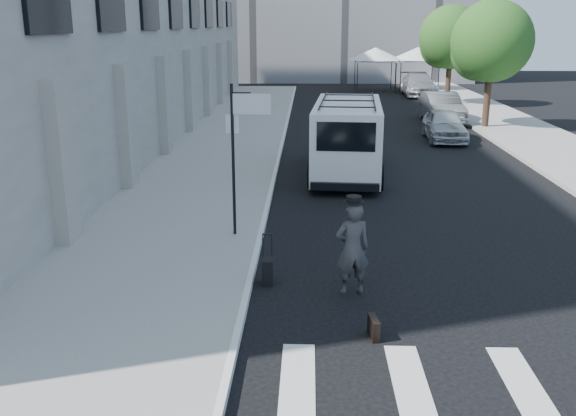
# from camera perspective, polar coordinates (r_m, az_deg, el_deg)

# --- Properties ---
(ground) EXTENTS (120.00, 120.00, 0.00)m
(ground) POSITION_cam_1_polar(r_m,az_deg,el_deg) (12.19, 5.89, -7.86)
(ground) COLOR black
(ground) RESTS_ON ground
(sidewalk_left) EXTENTS (4.50, 48.00, 0.15)m
(sidewalk_left) POSITION_cam_1_polar(r_m,az_deg,el_deg) (27.75, -5.14, 5.97)
(sidewalk_left) COLOR gray
(sidewalk_left) RESTS_ON ground
(sidewalk_right) EXTENTS (4.00, 56.00, 0.15)m
(sidewalk_right) POSITION_cam_1_polar(r_m,az_deg,el_deg) (33.00, 19.44, 6.74)
(sidewalk_right) COLOR gray
(sidewalk_right) RESTS_ON ground
(sign_pole) EXTENTS (1.03, 0.07, 3.50)m
(sign_pole) POSITION_cam_1_polar(r_m,az_deg,el_deg) (14.57, -4.04, 7.07)
(sign_pole) COLOR black
(sign_pole) RESTS_ON sidewalk_left
(tree_near) EXTENTS (3.80, 3.83, 6.03)m
(tree_near) POSITION_cam_1_polar(r_m,az_deg,el_deg) (32.37, 17.41, 13.71)
(tree_near) COLOR black
(tree_near) RESTS_ON ground
(tree_far) EXTENTS (3.80, 3.83, 6.03)m
(tree_far) POSITION_cam_1_polar(r_m,az_deg,el_deg) (41.13, 14.10, 14.32)
(tree_far) COLOR black
(tree_far) RESTS_ON ground
(tent_left) EXTENTS (4.00, 4.00, 3.20)m
(tent_left) POSITION_cam_1_polar(r_m,az_deg,el_deg) (49.40, 7.79, 13.40)
(tent_left) COLOR black
(tent_left) RESTS_ON ground
(tent_right) EXTENTS (4.00, 4.00, 3.20)m
(tent_right) POSITION_cam_1_polar(r_m,az_deg,el_deg) (50.31, 11.46, 13.28)
(tent_right) COLOR black
(tent_right) RESTS_ON ground
(businessman) EXTENTS (0.72, 0.55, 1.79)m
(businessman) POSITION_cam_1_polar(r_m,az_deg,el_deg) (12.01, 5.75, -3.62)
(businessman) COLOR #39383B
(businessman) RESTS_ON ground
(briefcase) EXTENTS (0.17, 0.45, 0.34)m
(briefcase) POSITION_cam_1_polar(r_m,az_deg,el_deg) (10.69, 7.62, -10.50)
(briefcase) COLOR black
(briefcase) RESTS_ON ground
(suitcase) EXTENTS (0.24, 0.36, 0.99)m
(suitcase) POSITION_cam_1_polar(r_m,az_deg,el_deg) (12.62, -1.85, -5.61)
(suitcase) COLOR black
(suitcase) RESTS_ON ground
(cargo_van) EXTENTS (2.64, 6.59, 2.42)m
(cargo_van) POSITION_cam_1_polar(r_m,az_deg,el_deg) (21.68, 5.30, 6.27)
(cargo_van) COLOR white
(cargo_van) RESTS_ON ground
(parked_car_a) EXTENTS (1.76, 4.06, 1.36)m
(parked_car_a) POSITION_cam_1_polar(r_m,az_deg,el_deg) (28.85, 13.74, 7.19)
(parked_car_a) COLOR #B5B9BE
(parked_car_a) RESTS_ON ground
(parked_car_b) EXTENTS (1.75, 4.67, 1.52)m
(parked_car_b) POSITION_cam_1_polar(r_m,az_deg,el_deg) (34.20, 13.49, 8.67)
(parked_car_b) COLOR #575B5F
(parked_car_b) RESTS_ON ground
(parked_car_c) EXTENTS (2.21, 5.33, 1.54)m
(parked_car_c) POSITION_cam_1_polar(r_m,az_deg,el_deg) (46.71, 11.53, 10.69)
(parked_car_c) COLOR #98999F
(parked_car_c) RESTS_ON ground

